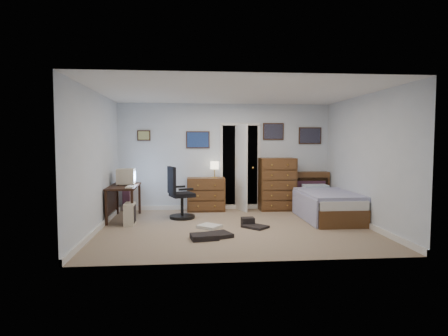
# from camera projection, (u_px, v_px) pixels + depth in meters

# --- Properties ---
(floor) EXTENTS (5.00, 4.00, 0.02)m
(floor) POSITION_uv_depth(u_px,v_px,m) (235.00, 228.00, 6.98)
(floor) COLOR #9F846E
(floor) RESTS_ON ground
(computer_desk) EXTENTS (0.58, 1.22, 0.70)m
(computer_desk) POSITION_uv_depth(u_px,v_px,m) (120.00, 193.00, 7.73)
(computer_desk) COLOR black
(computer_desk) RESTS_ON floor
(crt_monitor) EXTENTS (0.37, 0.34, 0.34)m
(crt_monitor) POSITION_uv_depth(u_px,v_px,m) (126.00, 176.00, 7.87)
(crt_monitor) COLOR beige
(crt_monitor) RESTS_ON computer_desk
(keyboard) EXTENTS (0.14, 0.38, 0.02)m
(keyboard) POSITION_uv_depth(u_px,v_px,m) (130.00, 187.00, 7.39)
(keyboard) COLOR beige
(keyboard) RESTS_ON computer_desk
(pc_tower) EXTENTS (0.20, 0.40, 0.42)m
(pc_tower) POSITION_uv_depth(u_px,v_px,m) (130.00, 214.00, 7.23)
(pc_tower) COLOR beige
(pc_tower) RESTS_ON floor
(office_chair) EXTENTS (0.68, 0.68, 1.09)m
(office_chair) POSITION_uv_depth(u_px,v_px,m) (179.00, 199.00, 7.80)
(office_chair) COLOR black
(office_chair) RESTS_ON floor
(media_stack) EXTENTS (0.17, 0.17, 0.79)m
(media_stack) POSITION_uv_depth(u_px,v_px,m) (126.00, 194.00, 8.72)
(media_stack) COLOR maroon
(media_stack) RESTS_ON floor
(low_dresser) EXTENTS (0.87, 0.44, 0.77)m
(low_dresser) POSITION_uv_depth(u_px,v_px,m) (206.00, 194.00, 8.68)
(low_dresser) COLOR brown
(low_dresser) RESTS_ON floor
(table_lamp) EXTENTS (0.19, 0.19, 0.38)m
(table_lamp) POSITION_uv_depth(u_px,v_px,m) (215.00, 166.00, 8.65)
(table_lamp) COLOR gold
(table_lamp) RESTS_ON low_dresser
(doorway) EXTENTS (0.96, 1.12, 2.05)m
(doorway) POSITION_uv_depth(u_px,v_px,m) (238.00, 166.00, 9.20)
(doorway) COLOR black
(doorway) RESTS_ON floor
(tall_dresser) EXTENTS (0.85, 0.51, 1.22)m
(tall_dresser) POSITION_uv_depth(u_px,v_px,m) (277.00, 184.00, 8.78)
(tall_dresser) COLOR brown
(tall_dresser) RESTS_ON floor
(headboard_bookcase) EXTENTS (0.99, 0.29, 0.88)m
(headboard_bookcase) POSITION_uv_depth(u_px,v_px,m) (308.00, 189.00, 8.97)
(headboard_bookcase) COLOR brown
(headboard_bookcase) RESTS_ON floor
(bed) EXTENTS (1.04, 1.92, 0.63)m
(bed) POSITION_uv_depth(u_px,v_px,m) (326.00, 205.00, 7.79)
(bed) COLOR brown
(bed) RESTS_ON floor
(wall_posters) EXTENTS (4.38, 0.04, 0.60)m
(wall_posters) POSITION_uv_depth(u_px,v_px,m) (249.00, 136.00, 8.88)
(wall_posters) COLOR #331E11
(wall_posters) RESTS_ON floor
(floor_clutter) EXTENTS (1.49, 1.27, 0.15)m
(floor_clutter) POSITION_uv_depth(u_px,v_px,m) (223.00, 230.00, 6.59)
(floor_clutter) COLOR silver
(floor_clutter) RESTS_ON floor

